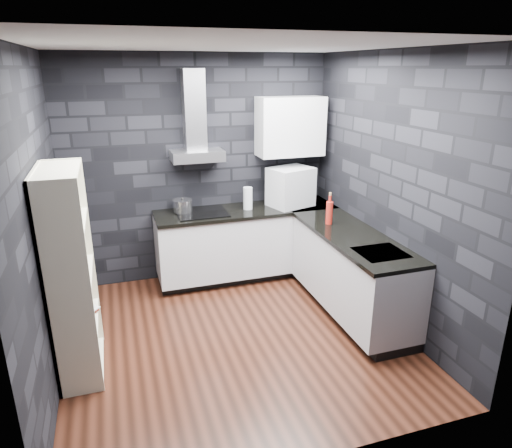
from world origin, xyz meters
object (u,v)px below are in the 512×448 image
utensil_crock (278,203)px  pot (183,206)px  storage_jar (249,204)px  glass_vase (248,198)px  bookshelf (71,275)px  fruit_bowl (70,274)px  red_bottle (329,213)px  appliance_garage (291,188)px

utensil_crock → pot: bearing=171.0°
storage_jar → glass_vase: bearing=-135.4°
bookshelf → fruit_bowl: size_ratio=9.03×
pot → fruit_bowl: (-1.16, -1.50, -0.04)m
pot → fruit_bowl: bearing=-127.9°
bookshelf → fruit_bowl: (0.00, -0.07, 0.04)m
red_bottle → fruit_bowl: (-2.62, -0.59, -0.09)m
appliance_garage → fruit_bowl: appliance_garage is taller
pot → appliance_garage: size_ratio=0.44×
storage_jar → bookshelf: (-1.96, -1.34, -0.05)m
red_bottle → bookshelf: size_ratio=0.14×
storage_jar → fruit_bowl: (-1.96, -1.42, -0.01)m
bookshelf → fruit_bowl: bearing=-107.6°
appliance_garage → utensil_crock: bearing=-178.6°
bookshelf → glass_vase: bearing=16.7°
fruit_bowl → utensil_crock: bearing=29.8°
utensil_crock → bookshelf: 2.62m
bookshelf → pot: bearing=33.1°
pot → red_bottle: red_bottle is taller
appliance_garage → fruit_bowl: (-2.48, -1.38, -0.19)m
storage_jar → red_bottle: bearing=-50.9°
glass_vase → storage_jar: 0.09m
glass_vase → utensil_crock: 0.38m
glass_vase → red_bottle: (0.69, -0.80, -0.01)m
glass_vase → storage_jar: glass_vase is taller
appliance_garage → bookshelf: (-2.48, -1.31, -0.22)m
appliance_garage → fruit_bowl: bearing=-168.2°
glass_vase → storage_jar: bearing=44.6°
utensil_crock → red_bottle: (0.32, -0.72, 0.06)m
pot → glass_vase: bearing=-7.6°
glass_vase → bookshelf: size_ratio=0.15×
utensil_crock → red_bottle: bearing=-65.9°
glass_vase → utensil_crock: glass_vase is taller
utensil_crock → red_bottle: 0.79m
pot → glass_vase: (0.77, -0.10, 0.06)m
red_bottle → bookshelf: bearing=-168.7°
utensil_crock → bookshelf: bookshelf is taller
utensil_crock → glass_vase: bearing=168.1°
glass_vase → red_bottle: glass_vase is taller
glass_vase → utensil_crock: size_ratio=2.01×
red_bottle → bookshelf: bookshelf is taller
storage_jar → red_bottle: size_ratio=0.40×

